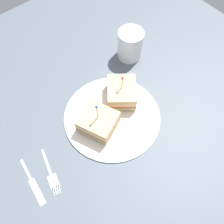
{
  "coord_description": "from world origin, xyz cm",
  "views": [
    {
      "loc": [
        -20.7,
        -24.84,
        60.47
      ],
      "look_at": [
        0.0,
        0.0,
        2.89
      ],
      "focal_mm": 39.64,
      "sensor_mm": 36.0,
      "label": 1
    }
  ],
  "objects": [
    {
      "name": "fork",
      "position": [
        -21.91,
        -3.19,
        0.18
      ],
      "size": [
        4.16,
        12.13,
        0.35
      ],
      "color": "silver",
      "rests_on": "ground_plane"
    },
    {
      "name": "knife",
      "position": [
        -26.35,
        -1.93,
        0.18
      ],
      "size": [
        2.45,
        12.95,
        0.35
      ],
      "color": "silver",
      "rests_on": "ground_plane"
    },
    {
      "name": "ground_plane",
      "position": [
        0.0,
        0.0,
        -1.0
      ],
      "size": [
        116.32,
        116.32,
        2.0
      ],
      "primitive_type": "cube",
      "color": "#4C5660"
    },
    {
      "name": "plate",
      "position": [
        0.0,
        0.0,
        0.44
      ],
      "size": [
        26.5,
        26.5,
        0.89
      ],
      "primitive_type": "cylinder",
      "color": "silver",
      "rests_on": "ground_plane"
    },
    {
      "name": "drink_glass",
      "position": [
        18.8,
        13.87,
        4.08
      ],
      "size": [
        7.77,
        7.77,
        9.36
      ],
      "color": "silver",
      "rests_on": "ground_plane"
    },
    {
      "name": "sandwich_half_front",
      "position": [
        5.96,
        3.0,
        3.22
      ],
      "size": [
        11.89,
        12.11,
        9.19
      ],
      "color": "tan",
      "rests_on": "plate"
    },
    {
      "name": "sandwich_half_back",
      "position": [
        -4.73,
        0.16,
        3.13
      ],
      "size": [
        11.12,
        11.49,
        10.2
      ],
      "color": "tan",
      "rests_on": "plate"
    }
  ]
}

